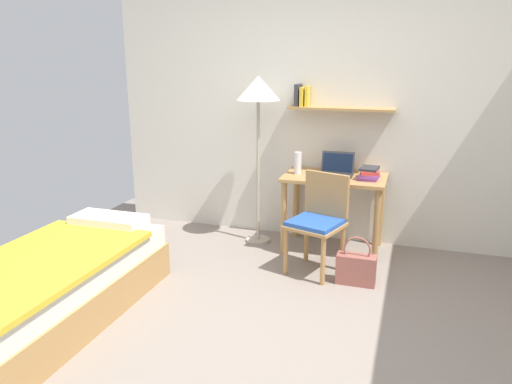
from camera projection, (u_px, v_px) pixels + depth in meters
name	position (u px, v px, depth m)	size (l,w,h in m)	color
ground_plane	(269.00, 340.00, 3.24)	(5.28, 5.28, 0.00)	gray
wall_back	(330.00, 109.00, 4.75)	(4.40, 0.27, 2.60)	silver
bed	(52.00, 287.00, 3.45)	(0.87, 1.86, 0.54)	#B2844C
desk	(334.00, 191.00, 4.61)	(0.93, 0.58, 0.73)	#B2844C
desk_chair	(319.00, 218.00, 4.18)	(0.53, 0.53, 0.84)	#B2844C
standing_lamp	(258.00, 97.00, 4.59)	(0.41, 0.41, 1.62)	#B2A893
laptop	(337.00, 169.00, 4.62)	(0.31, 0.22, 0.21)	#2D2D33
water_bottle	(298.00, 163.00, 4.62)	(0.07, 0.07, 0.21)	silver
book_stack	(369.00, 173.00, 4.44)	(0.19, 0.25, 0.11)	purple
handbag	(356.00, 268.00, 4.01)	(0.32, 0.13, 0.41)	#99564C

